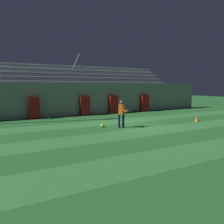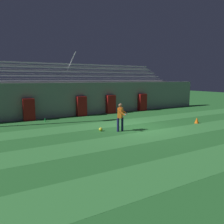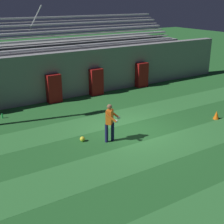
# 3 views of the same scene
# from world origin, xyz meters

# --- Properties ---
(ground_plane) EXTENTS (80.00, 80.00, 0.00)m
(ground_plane) POSITION_xyz_m (0.00, 0.00, 0.00)
(ground_plane) COLOR #286B2D
(turf_stripe_near) EXTENTS (28.00, 1.95, 0.01)m
(turf_stripe_near) POSITION_xyz_m (0.00, -6.00, 0.00)
(turf_stripe_near) COLOR #38843D
(turf_stripe_near) RESTS_ON ground
(turf_stripe_mid) EXTENTS (28.00, 1.95, 0.01)m
(turf_stripe_mid) POSITION_xyz_m (0.00, -2.10, 0.00)
(turf_stripe_mid) COLOR #38843D
(turf_stripe_mid) RESTS_ON ground
(turf_stripe_far) EXTENTS (28.00, 1.95, 0.01)m
(turf_stripe_far) POSITION_xyz_m (0.00, 1.81, 0.00)
(turf_stripe_far) COLOR #38843D
(turf_stripe_far) RESTS_ON ground
(back_wall) EXTENTS (24.00, 0.60, 2.80)m
(back_wall) POSITION_xyz_m (0.00, 6.50, 1.40)
(back_wall) COLOR gray
(back_wall) RESTS_ON ground
(padding_pillar_gate_left) EXTENTS (0.83, 0.44, 1.65)m
(padding_pillar_gate_left) POSITION_xyz_m (-1.41, 5.95, 0.82)
(padding_pillar_gate_left) COLOR maroon
(padding_pillar_gate_left) RESTS_ON ground
(padding_pillar_gate_right) EXTENTS (0.83, 0.44, 1.65)m
(padding_pillar_gate_right) POSITION_xyz_m (1.41, 5.95, 0.82)
(padding_pillar_gate_right) COLOR maroon
(padding_pillar_gate_right) RESTS_ON ground
(padding_pillar_far_left) EXTENTS (0.83, 0.44, 1.65)m
(padding_pillar_far_left) POSITION_xyz_m (-5.62, 5.95, 0.82)
(padding_pillar_far_left) COLOR maroon
(padding_pillar_far_left) RESTS_ON ground
(padding_pillar_far_right) EXTENTS (0.83, 0.44, 1.65)m
(padding_pillar_far_right) POSITION_xyz_m (4.98, 5.95, 0.82)
(padding_pillar_far_right) COLOR maroon
(padding_pillar_far_right) RESTS_ON ground
(bleacher_stand) EXTENTS (18.00, 4.05, 5.43)m
(bleacher_stand) POSITION_xyz_m (-0.00, 8.84, 1.50)
(bleacher_stand) COLOR gray
(bleacher_stand) RESTS_ON ground
(goalkeeper) EXTENTS (0.74, 0.74, 1.67)m
(goalkeeper) POSITION_xyz_m (-1.48, -0.36, 0.95)
(goalkeeper) COLOR #19194C
(goalkeeper) RESTS_ON ground
(soccer_ball) EXTENTS (0.22, 0.22, 0.22)m
(soccer_ball) POSITION_xyz_m (-2.49, 0.26, 0.11)
(soccer_ball) COLOR yellow
(soccer_ball) RESTS_ON ground
(traffic_cone) EXTENTS (0.30, 0.30, 0.42)m
(traffic_cone) POSITION_xyz_m (4.46, -0.99, 0.21)
(traffic_cone) COLOR orange
(traffic_cone) RESTS_ON ground
(water_bottle) EXTENTS (0.07, 0.07, 0.24)m
(water_bottle) POSITION_xyz_m (-4.70, 4.88, 0.12)
(water_bottle) COLOR green
(water_bottle) RESTS_ON ground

